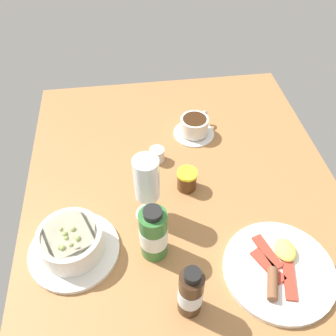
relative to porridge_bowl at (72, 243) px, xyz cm
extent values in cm
cube|color=#9E6B3D|center=(-12.03, 28.07, -5.26)|extent=(110.00, 84.00, 3.00)
cylinder|color=silver|center=(-0.01, 0.00, -3.16)|extent=(20.85, 20.85, 1.20)
cylinder|color=silver|center=(-0.01, 0.00, 0.65)|extent=(14.36, 14.36, 6.41)
cylinder|color=beige|center=(-0.01, 0.00, 3.05)|extent=(12.35, 12.35, 1.60)
sphere|color=#859554|center=(1.19, -0.31, 3.95)|extent=(1.01, 1.01, 1.01)
sphere|color=#859554|center=(-0.88, 1.00, 3.95)|extent=(1.25, 1.25, 1.25)
sphere|color=#859554|center=(-1.25, -1.63, 3.95)|extent=(0.88, 0.88, 0.88)
sphere|color=#859554|center=(2.99, 0.76, 3.95)|extent=(0.89, 0.89, 0.89)
sphere|color=#859554|center=(3.24, -1.57, 3.95)|extent=(1.12, 1.12, 1.12)
sphere|color=#859554|center=(0.10, -0.67, 3.95)|extent=(1.23, 1.23, 1.23)
sphere|color=#859554|center=(1.65, 2.12, 3.95)|extent=(1.34, 1.34, 1.34)
sphere|color=#859554|center=(3.54, -1.00, 3.95)|extent=(1.28, 1.28, 1.28)
cylinder|color=silver|center=(-36.88, 34.90, -3.31)|extent=(12.60, 12.60, 0.90)
cylinder|color=silver|center=(-36.88, 34.90, -0.31)|extent=(8.48, 8.48, 5.10)
cylinder|color=#38200F|center=(-36.88, 34.90, 1.74)|extent=(7.21, 7.21, 1.00)
torus|color=silver|center=(-40.61, 38.59, -0.05)|extent=(3.12, 3.10, 3.60)
cylinder|color=silver|center=(-27.16, 22.32, -1.70)|extent=(4.28, 4.28, 4.12)
cone|color=silver|center=(-27.59, 24.20, -0.13)|extent=(1.93, 2.40, 2.27)
cylinder|color=white|center=(-8.40, 18.09, -3.56)|extent=(6.50, 6.50, 0.40)
cylinder|color=white|center=(-8.40, 18.09, 0.34)|extent=(0.80, 0.80, 7.41)
cylinder|color=white|center=(-8.40, 18.09, 9.78)|extent=(6.00, 6.00, 11.48)
cylinder|color=#F6E4CB|center=(-8.40, 18.09, 8.06)|extent=(4.92, 4.92, 6.89)
cylinder|color=#4E2B14|center=(-15.90, 29.04, -1.21)|extent=(5.15, 5.15, 5.09)
cylinder|color=yellow|center=(-15.90, 29.04, 1.73)|extent=(5.40, 5.40, 0.80)
cylinder|color=#382314|center=(16.24, 24.09, 2.76)|extent=(4.89, 4.89, 13.04)
cylinder|color=silver|center=(16.24, 24.09, 2.50)|extent=(4.99, 4.99, 4.96)
cylinder|color=black|center=(16.24, 24.09, 10.24)|extent=(3.18, 3.18, 1.92)
cylinder|color=#337233|center=(2.12, 18.39, 3.22)|extent=(6.19, 6.19, 13.95)
cylinder|color=white|center=(2.12, 18.39, 2.94)|extent=(6.32, 6.32, 5.30)
cylinder|color=black|center=(2.12, 18.39, 10.92)|extent=(4.03, 4.03, 1.45)
cylinder|color=silver|center=(11.10, 45.13, -3.06)|extent=(24.74, 24.74, 1.40)
cube|color=#AE3828|center=(10.28, 42.69, -2.06)|extent=(9.13, 6.13, 0.60)
cube|color=#A33828|center=(6.88, 43.66, -2.06)|extent=(9.31, 4.94, 0.60)
cube|color=#AD3828|center=(14.17, 46.24, -2.06)|extent=(9.31, 4.61, 0.60)
cylinder|color=brown|center=(14.81, 42.04, -1.16)|extent=(7.33, 4.38, 2.20)
ellipsoid|color=#F2D859|center=(7.39, 47.61, -1.36)|extent=(6.00, 4.80, 2.40)
camera|label=1|loc=(45.23, 15.76, 70.40)|focal=38.36mm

